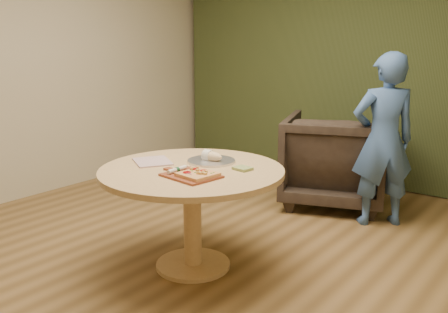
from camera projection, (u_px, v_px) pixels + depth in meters
room_shell at (189, 76)px, 3.34m from camera, size 5.04×6.04×2.84m
curtain at (360, 60)px, 5.58m from camera, size 4.80×0.14×2.78m
pedestal_table at (192, 188)px, 3.55m from camera, size 1.31×1.31×0.75m
pizza_paddle at (190, 175)px, 3.32m from camera, size 0.46×0.33×0.01m
flatbread_pizza at (198, 174)px, 3.27m from camera, size 0.25×0.25×0.04m
cutlery_roll at (177, 170)px, 3.37m from camera, size 0.03×0.20×0.03m
newspaper at (152, 162)px, 3.70m from camera, size 0.39×0.37×0.01m
serving_tray at (211, 161)px, 3.71m from camera, size 0.36×0.36×0.02m
bread_roll at (210, 156)px, 3.70m from camera, size 0.19×0.09×0.09m
green_packet at (243, 169)px, 3.48m from camera, size 0.13×0.12×0.02m
armchair at (335, 155)px, 4.99m from camera, size 1.23×1.20×1.01m
person_standing at (383, 140)px, 4.38m from camera, size 0.67×0.65×1.54m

